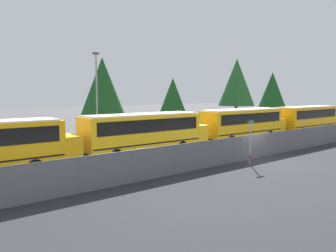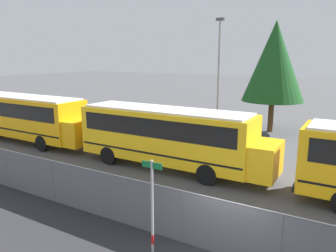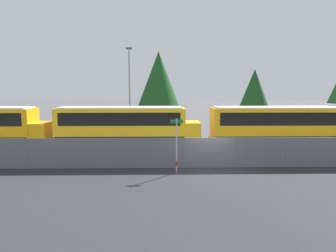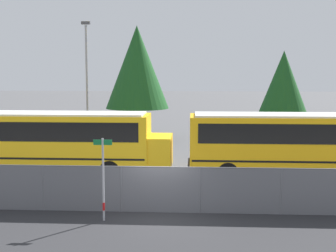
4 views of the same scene
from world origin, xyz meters
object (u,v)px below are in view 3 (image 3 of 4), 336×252
at_px(school_bus_2, 278,124).
at_px(light_pole, 129,88).
at_px(school_bus_1, 125,124).
at_px(tree_3, 254,90).
at_px(street_sign, 177,144).
at_px(tree_0, 159,80).

distance_m(school_bus_2, light_pole, 15.06).
bearing_deg(school_bus_1, light_pole, 92.22).
height_order(school_bus_1, tree_3, tree_3).
height_order(light_pole, tree_3, light_pole).
distance_m(school_bus_2, street_sign, 11.11).
bearing_deg(school_bus_1, tree_3, 44.35).
bearing_deg(street_sign, tree_3, 63.77).
bearing_deg(light_pole, school_bus_2, -32.49).
height_order(light_pole, tree_0, tree_0).
xyz_separation_m(street_sign, light_pole, (-4.07, 15.21, 3.17)).
distance_m(street_sign, light_pole, 16.06).
xyz_separation_m(school_bus_1, school_bus_2, (12.18, -0.11, 0.00)).
xyz_separation_m(school_bus_2, tree_0, (-9.53, 12.42, 3.77)).
bearing_deg(street_sign, school_bus_1, 117.08).
bearing_deg(light_pole, street_sign, -75.01).
relative_size(street_sign, tree_3, 0.44).
xyz_separation_m(school_bus_1, tree_3, (14.27, 13.95, 2.62)).
xyz_separation_m(school_bus_2, street_sign, (-8.41, -7.26, -0.35)).
relative_size(light_pole, tree_3, 1.25).
relative_size(street_sign, light_pole, 0.35).
xyz_separation_m(street_sign, tree_0, (-1.12, 19.67, 4.13)).
relative_size(school_bus_1, school_bus_2, 1.00).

